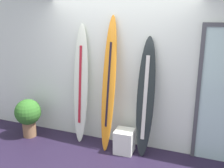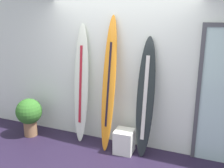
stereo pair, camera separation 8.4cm
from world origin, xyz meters
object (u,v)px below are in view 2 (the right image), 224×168
(surfboard_ivory, at_px, (81,85))
(potted_plant, at_px, (29,114))
(display_block_left, at_px, (124,141))
(surfboard_charcoal, at_px, (145,98))
(surfboard_sunset, at_px, (109,85))

(surfboard_ivory, xyz_separation_m, potted_plant, (-1.01, -0.25, -0.60))
(display_block_left, bearing_deg, surfboard_charcoal, 18.85)
(surfboard_ivory, relative_size, surfboard_sunset, 0.94)
(surfboard_sunset, height_order, display_block_left, surfboard_sunset)
(surfboard_ivory, distance_m, display_block_left, 1.23)
(surfboard_charcoal, bearing_deg, display_block_left, -161.15)
(potted_plant, bearing_deg, display_block_left, 3.03)
(surfboard_ivory, relative_size, display_block_left, 5.37)
(surfboard_sunset, bearing_deg, display_block_left, -14.43)
(surfboard_sunset, height_order, surfboard_charcoal, surfboard_sunset)
(display_block_left, distance_m, potted_plant, 1.90)
(surfboard_sunset, relative_size, surfboard_charcoal, 1.16)
(surfboard_charcoal, height_order, potted_plant, surfboard_charcoal)
(surfboard_sunset, bearing_deg, surfboard_ivory, 173.23)
(surfboard_charcoal, bearing_deg, surfboard_sunset, -177.59)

